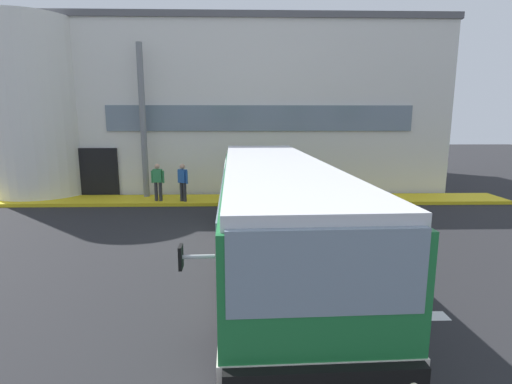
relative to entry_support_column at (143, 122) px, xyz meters
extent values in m
cube|color=#232326|center=(4.42, -5.40, -3.65)|extent=(80.00, 90.00, 0.02)
cube|color=silver|center=(6.42, -11.40, -3.63)|extent=(4.40, 0.36, 0.01)
cube|color=silver|center=(6.42, -10.50, -3.63)|extent=(4.40, 0.36, 0.01)
cube|color=silver|center=(6.42, -9.60, -3.63)|extent=(4.40, 0.36, 0.01)
cube|color=silver|center=(6.42, -8.70, -3.63)|extent=(4.40, 0.36, 0.01)
cube|color=silver|center=(6.42, -7.80, -3.63)|extent=(4.40, 0.36, 0.01)
cube|color=silver|center=(4.42, 6.60, 0.52)|extent=(20.56, 12.00, 8.32)
cube|color=#56565B|center=(4.42, 6.60, 4.83)|extent=(20.76, 12.20, 0.30)
cylinder|color=silver|center=(-5.36, 1.10, 0.52)|extent=(4.40, 4.40, 8.32)
cube|color=black|center=(-2.36, 0.55, -2.44)|extent=(1.80, 0.16, 2.40)
cube|color=slate|center=(5.42, 0.56, 0.16)|extent=(14.56, 0.10, 1.20)
cube|color=yellow|center=(4.42, -0.60, -3.56)|extent=(24.56, 2.00, 0.15)
cylinder|color=slate|center=(0.00, 0.00, 0.00)|extent=(0.28, 0.28, 6.97)
cube|color=#1E7238|center=(5.44, -8.23, -2.21)|extent=(2.96, 11.86, 2.15)
cube|color=silver|center=(5.44, -8.23, -3.01)|extent=(3.00, 11.91, 0.55)
cube|color=silver|center=(5.44, -8.23, -1.04)|extent=(2.85, 11.66, 0.20)
cube|color=gray|center=(5.64, -14.07, -1.61)|extent=(2.35, 0.20, 1.05)
cube|color=gray|center=(6.72, -7.88, -1.71)|extent=(0.41, 10.58, 0.95)
cube|color=gray|center=(4.13, -7.97, -1.71)|extent=(0.41, 10.58, 0.95)
cube|color=black|center=(5.64, -14.07, -1.26)|extent=(2.15, 0.17, 0.28)
sphere|color=beige|center=(6.67, -14.20, -2.99)|extent=(0.18, 0.18, 0.18)
cylinder|color=#B7B7BF|center=(4.14, -13.92, -1.46)|extent=(0.40, 0.06, 0.05)
cube|color=black|center=(3.94, -13.93, -1.46)|extent=(0.05, 0.20, 0.28)
cylinder|color=black|center=(6.76, -12.28, -3.14)|extent=(0.33, 1.01, 1.00)
cylinder|color=black|center=(4.41, -12.36, -3.14)|extent=(0.33, 1.01, 1.00)
cylinder|color=black|center=(6.52, -5.50, -3.14)|extent=(0.33, 1.01, 1.00)
cylinder|color=black|center=(4.17, -5.58, -3.14)|extent=(0.33, 1.01, 1.00)
cylinder|color=black|center=(6.48, -4.20, -3.14)|extent=(0.33, 1.01, 1.00)
cylinder|color=black|center=(4.13, -4.28, -3.14)|extent=(0.33, 1.01, 1.00)
cylinder|color=#2D2D33|center=(0.90, -1.09, -3.06)|extent=(0.15, 0.15, 0.85)
cylinder|color=#2D2D33|center=(0.70, -1.07, -3.06)|extent=(0.15, 0.15, 0.85)
cube|color=#338C4C|center=(0.80, -1.08, -2.35)|extent=(0.40, 0.26, 0.58)
sphere|color=tan|center=(0.80, -1.08, -1.93)|extent=(0.23, 0.23, 0.23)
cylinder|color=#338C4C|center=(1.05, -1.11, -2.40)|extent=(0.09, 0.09, 0.55)
cylinder|color=#338C4C|center=(0.55, -1.06, -2.40)|extent=(0.09, 0.09, 0.55)
cylinder|color=#2D2D33|center=(2.00, -1.25, -3.06)|extent=(0.15, 0.15, 0.85)
cylinder|color=#2D2D33|center=(1.84, -1.13, -3.06)|extent=(0.15, 0.15, 0.85)
cube|color=#2659A5|center=(1.92, -1.19, -2.35)|extent=(0.44, 0.40, 0.58)
sphere|color=tan|center=(1.92, -1.19, -1.93)|extent=(0.23, 0.23, 0.23)
cylinder|color=#2659A5|center=(2.12, -1.34, -2.40)|extent=(0.09, 0.09, 0.55)
cylinder|color=#2659A5|center=(1.72, -1.04, -2.40)|extent=(0.09, 0.09, 0.55)
cylinder|color=yellow|center=(7.81, -1.80, -3.19)|extent=(0.18, 0.18, 0.90)
camera|label=1|loc=(4.71, -18.30, 0.14)|focal=27.34mm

